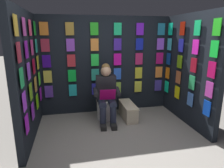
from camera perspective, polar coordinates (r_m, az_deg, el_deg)
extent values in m
plane|color=gray|center=(3.21, 4.58, -19.30)|extent=(30.00, 30.00, 0.00)
cube|color=black|center=(4.52, -1.81, 5.40)|extent=(3.00, 0.10, 2.15)
cube|color=#5833A1|center=(4.51, -17.63, -2.08)|extent=(0.17, 0.01, 0.26)
cube|color=#1CAFB6|center=(4.48, -11.17, -1.76)|extent=(0.17, 0.01, 0.26)
cube|color=#3332C8|center=(4.51, -4.74, -1.42)|extent=(0.17, 0.01, 0.26)
cube|color=#95C541|center=(4.60, 1.53, -1.07)|extent=(0.17, 0.01, 0.26)
cube|color=#DFE240|center=(4.74, 7.50, -0.73)|extent=(0.17, 0.01, 0.26)
cube|color=#4837A4|center=(4.93, 13.06, -0.40)|extent=(0.17, 0.01, 0.26)
cube|color=gold|center=(4.43, -17.94, 1.99)|extent=(0.17, 0.01, 0.26)
cube|color=#0CC038|center=(4.40, -11.38, 2.34)|extent=(0.17, 0.01, 0.26)
cube|color=teal|center=(4.44, -4.82, 2.66)|extent=(0.17, 0.01, 0.26)
cube|color=blue|center=(4.53, 1.56, 2.94)|extent=(0.17, 0.01, 0.26)
cube|color=yellow|center=(4.67, 7.63, 3.17)|extent=(0.17, 0.01, 0.26)
cube|color=orange|center=(4.86, 13.28, 3.35)|extent=(0.17, 0.01, 0.26)
cube|color=#340B90|center=(4.38, -18.27, 6.20)|extent=(0.17, 0.01, 0.26)
cube|color=red|center=(4.35, -11.59, 6.58)|extent=(0.17, 0.01, 0.26)
cube|color=#28EA4A|center=(4.38, -4.91, 6.87)|extent=(0.17, 0.01, 0.26)
cube|color=#DA0FAC|center=(4.47, 1.59, 7.06)|extent=(0.17, 0.01, 0.26)
cube|color=#BE2363|center=(4.62, 7.76, 7.17)|extent=(0.17, 0.01, 0.26)
cube|color=#BF1570|center=(4.81, 13.50, 7.19)|extent=(0.17, 0.01, 0.26)
cube|color=#A2253D|center=(4.35, -18.61, 10.48)|extent=(0.17, 0.01, 0.26)
cube|color=purple|center=(4.32, -11.81, 10.89)|extent=(0.17, 0.01, 0.26)
cube|color=orange|center=(4.35, -5.00, 11.16)|extent=(0.17, 0.01, 0.26)
cube|color=#4021A7|center=(4.44, 1.62, 11.27)|extent=(0.17, 0.01, 0.26)
cube|color=#1321B6|center=(4.59, 7.90, 11.23)|extent=(0.17, 0.01, 0.26)
cube|color=#9B4DEF|center=(4.79, 13.73, 11.09)|extent=(0.17, 0.01, 0.26)
cube|color=orange|center=(4.34, -18.96, 14.79)|extent=(0.17, 0.01, 0.26)
cube|color=#A5812F|center=(4.32, -12.04, 15.24)|extent=(0.17, 0.01, 0.26)
cube|color=green|center=(4.35, -5.10, 15.48)|extent=(0.17, 0.01, 0.26)
cube|color=#1BC67A|center=(4.44, 1.65, 15.50)|extent=(0.17, 0.01, 0.26)
cube|color=#6E1BDC|center=(4.59, 8.04, 15.33)|extent=(0.17, 0.01, 0.26)
cube|color=teal|center=(4.78, 13.97, 15.01)|extent=(0.17, 0.01, 0.26)
cube|color=black|center=(4.20, 21.32, 3.75)|extent=(0.10, 1.79, 2.15)
cube|color=#10F2A6|center=(4.88, 15.35, -0.71)|extent=(0.01, 0.17, 0.26)
cube|color=yellow|center=(4.47, 18.14, -2.26)|extent=(0.01, 0.17, 0.26)
cube|color=#477AD2|center=(4.08, 21.49, -4.10)|extent=(0.01, 0.17, 0.26)
cube|color=#0E3BB3|center=(3.71, 25.53, -6.31)|extent=(0.01, 0.17, 0.26)
cube|color=orange|center=(4.80, 15.60, 3.08)|extent=(0.01, 0.17, 0.26)
cube|color=#BA6136|center=(4.39, 18.47, 1.85)|extent=(0.01, 0.17, 0.26)
cube|color=#279857|center=(4.00, 21.91, 0.37)|extent=(0.01, 0.17, 0.26)
cube|color=#BF39A8|center=(3.62, 26.08, -1.42)|extent=(0.01, 0.17, 0.26)
cube|color=#0B439A|center=(4.76, 15.87, 6.96)|extent=(0.01, 0.17, 0.26)
cube|color=#619511|center=(4.34, 18.81, 6.09)|extent=(0.01, 0.17, 0.26)
cube|color=maroon|center=(3.94, 22.35, 5.02)|extent=(0.01, 0.17, 0.26)
cube|color=#C50F55|center=(3.55, 26.66, 3.68)|extent=(0.01, 0.17, 0.26)
cube|color=#3DC2CE|center=(4.73, 16.14, 10.90)|extent=(0.01, 0.17, 0.26)
cube|color=navy|center=(4.31, 19.16, 10.41)|extent=(0.01, 0.17, 0.26)
cube|color=#F021C3|center=(3.90, 22.81, 9.77)|extent=(0.01, 0.17, 0.26)
cube|color=#17D038|center=(3.52, 27.26, 8.94)|extent=(0.01, 0.17, 0.26)
cube|color=#13EDAD|center=(4.72, 16.42, 14.87)|extent=(0.01, 0.17, 0.26)
cube|color=maroon|center=(4.30, 19.53, 14.76)|extent=(0.01, 0.17, 0.26)
cube|color=#18C86C|center=(3.90, 23.28, 14.57)|extent=(0.01, 0.17, 0.26)
cube|color=green|center=(3.51, 27.88, 14.25)|extent=(0.01, 0.17, 0.26)
cube|color=black|center=(3.59, -23.20, 1.93)|extent=(0.10, 1.79, 2.15)
cube|color=#AA18D0|center=(3.05, -23.17, -10.44)|extent=(0.01, 0.17, 0.26)
cube|color=purple|center=(3.49, -21.72, -7.20)|extent=(0.01, 0.17, 0.26)
cube|color=#75D711|center=(3.94, -20.61, -4.68)|extent=(0.01, 0.17, 0.26)
cube|color=purple|center=(4.39, -19.74, -2.68)|extent=(0.01, 0.17, 0.26)
cube|color=#A838E9|center=(2.94, -23.79, -4.59)|extent=(0.01, 0.17, 0.26)
cube|color=#71B01F|center=(3.39, -22.22, -2.01)|extent=(0.01, 0.17, 0.26)
cube|color=gold|center=(3.85, -21.03, -0.05)|extent=(0.01, 0.17, 0.26)
cube|color=#5CF039|center=(4.31, -20.10, 1.50)|extent=(0.01, 0.17, 0.26)
cube|color=#23A75A|center=(2.86, -24.44, 1.67)|extent=(0.01, 0.17, 0.26)
cube|color=purple|center=(3.32, -22.75, 3.44)|extent=(0.01, 0.17, 0.26)
cube|color=#B00E2D|center=(3.79, -21.47, 4.77)|extent=(0.01, 0.17, 0.26)
cube|color=yellow|center=(4.26, -20.47, 5.81)|extent=(0.01, 0.17, 0.26)
cube|color=maroon|center=(2.81, -25.13, 8.21)|extent=(0.01, 0.17, 0.26)
cube|color=purple|center=(3.28, -23.30, 9.07)|extent=(0.01, 0.17, 0.26)
cube|color=#C23885|center=(3.75, -21.93, 9.71)|extent=(0.01, 0.17, 0.26)
cube|color=#2ABEA0|center=(4.23, -20.86, 10.21)|extent=(0.01, 0.17, 0.26)
cube|color=gold|center=(2.80, -25.86, 14.88)|extent=(0.01, 0.17, 0.26)
cube|color=#B33E9C|center=(3.27, -23.88, 14.79)|extent=(0.01, 0.17, 0.26)
cube|color=#F14377|center=(3.75, -22.41, 14.71)|extent=(0.01, 0.17, 0.26)
cube|color=green|center=(4.22, -21.27, 14.64)|extent=(0.01, 0.17, 0.26)
cylinder|color=white|center=(4.28, -1.78, -7.29)|extent=(0.38, 0.38, 0.40)
cylinder|color=white|center=(4.20, -1.81, -4.61)|extent=(0.41, 0.41, 0.02)
cube|color=white|center=(4.40, -2.16, -1.45)|extent=(0.39, 0.21, 0.36)
cylinder|color=white|center=(4.31, -2.05, -1.76)|extent=(0.39, 0.10, 0.39)
cube|color=black|center=(4.09, -1.76, -1.13)|extent=(0.42, 0.25, 0.52)
sphere|color=tan|center=(3.99, -1.76, 3.67)|extent=(0.21, 0.21, 0.21)
sphere|color=olive|center=(4.00, -1.81, 4.71)|extent=(0.17, 0.17, 0.17)
cylinder|color=#23283D|center=(3.99, -0.01, -5.24)|extent=(0.18, 0.41, 0.15)
cylinder|color=#23283D|center=(3.97, -2.89, -5.36)|extent=(0.18, 0.41, 0.15)
cylinder|color=#23283D|center=(3.91, 0.34, -9.25)|extent=(0.12, 0.12, 0.42)
cylinder|color=#23283D|center=(3.89, -2.63, -9.40)|extent=(0.12, 0.12, 0.42)
cube|color=black|center=(3.92, 0.45, -11.84)|extent=(0.13, 0.27, 0.09)
cube|color=black|center=(3.90, -2.52, -11.99)|extent=(0.13, 0.27, 0.09)
cylinder|color=black|center=(3.96, 1.68, -2.07)|extent=(0.11, 0.32, 0.13)
cylinder|color=black|center=(3.91, -4.70, -2.30)|extent=(0.11, 0.32, 0.13)
cube|color=#9E095A|center=(3.78, -1.24, -3.10)|extent=(0.31, 0.15, 0.23)
cube|color=beige|center=(4.32, 4.59, -7.86)|extent=(0.24, 0.69, 0.29)
cube|color=beige|center=(4.26, 4.64, -5.84)|extent=(0.26, 0.72, 0.03)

